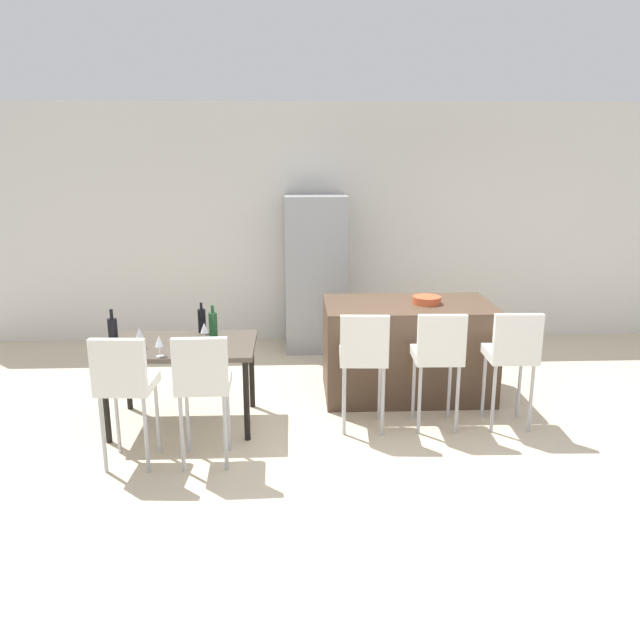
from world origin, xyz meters
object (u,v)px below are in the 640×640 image
at_px(dining_table, 182,352).
at_px(wine_bottle_far, 213,324).
at_px(bar_chair_left, 364,353).
at_px(wine_bottle_left, 202,320).
at_px(refrigerator, 316,273).
at_px(kitchen_island, 407,349).
at_px(wine_glass_near, 140,334).
at_px(wine_glass_right, 159,342).
at_px(bar_chair_right, 512,351).
at_px(wine_glass_middle, 204,328).
at_px(fruit_bowl, 427,300).
at_px(dining_chair_near, 125,380).
at_px(dining_chair_far, 203,379).
at_px(wine_bottle_end, 113,332).
at_px(bar_chair_middle, 438,352).

xyz_separation_m(dining_table, wine_bottle_far, (0.26, 0.19, 0.19)).
distance_m(bar_chair_left, wine_bottle_left, 1.52).
height_order(bar_chair_left, refrigerator, refrigerator).
height_order(bar_chair_left, wine_bottle_far, bar_chair_left).
distance_m(kitchen_island, wine_glass_near, 2.54).
height_order(wine_bottle_far, wine_glass_right, wine_bottle_far).
xyz_separation_m(bar_chair_right, wine_glass_near, (-3.14, 0.09, 0.17)).
distance_m(wine_glass_middle, fruit_bowl, 2.13).
distance_m(dining_chair_near, fruit_bowl, 2.91).
xyz_separation_m(kitchen_island, dining_chair_near, (-2.36, -1.41, 0.24)).
bearing_deg(dining_table, dining_chair_near, -110.35).
xyz_separation_m(bar_chair_right, wine_glass_right, (-2.93, -0.14, 0.17)).
relative_size(kitchen_island, dining_chair_near, 1.53).
bearing_deg(wine_glass_near, wine_bottle_far, 27.84).
height_order(dining_chair_near, fruit_bowl, dining_chair_near).
relative_size(wine_glass_right, fruit_bowl, 0.65).
bearing_deg(dining_chair_far, wine_bottle_far, 91.84).
height_order(dining_chair_near, dining_chair_far, same).
height_order(wine_bottle_left, wine_glass_middle, wine_bottle_left).
height_order(dining_table, wine_glass_middle, wine_glass_middle).
bearing_deg(wine_bottle_far, fruit_bowl, 12.10).
xyz_separation_m(bar_chair_right, wine_bottle_end, (-3.37, 0.14, 0.17)).
distance_m(dining_chair_far, wine_bottle_end, 1.12).
bearing_deg(kitchen_island, wine_glass_right, -155.83).
height_order(wine_bottle_left, wine_bottle_far, wine_bottle_far).
xyz_separation_m(wine_glass_near, fruit_bowl, (2.56, 0.73, 0.09)).
bearing_deg(wine_glass_near, kitchen_island, 17.29).
relative_size(bar_chair_left, wine_glass_middle, 6.03).
height_order(wine_glass_right, wine_glass_near, same).
distance_m(dining_table, refrigerator, 2.55).
xyz_separation_m(bar_chair_right, wine_bottle_far, (-2.56, 0.40, 0.16)).
distance_m(bar_chair_left, wine_glass_middle, 1.38).
height_order(dining_chair_far, wine_bottle_far, dining_chair_far).
distance_m(kitchen_island, wine_glass_right, 2.43).
bearing_deg(wine_bottle_left, dining_table, -112.08).
bearing_deg(fruit_bowl, refrigerator, 122.19).
bearing_deg(wine_glass_middle, wine_bottle_left, 101.52).
bearing_deg(dining_chair_near, kitchen_island, 30.89).
bearing_deg(wine_glass_near, wine_glass_middle, 15.06).
bearing_deg(wine_bottle_left, wine_glass_near, -135.58).
distance_m(dining_chair_near, wine_glass_middle, 0.96).
xyz_separation_m(wine_bottle_far, wine_glass_middle, (-0.06, -0.16, 0.01)).
bearing_deg(wine_glass_middle, wine_bottle_end, -173.27).
bearing_deg(kitchen_island, dining_chair_near, -149.11).
bearing_deg(wine_bottle_far, wine_glass_right, -124.17).
relative_size(wine_bottle_end, wine_glass_middle, 1.86).
xyz_separation_m(bar_chair_middle, bar_chair_right, (0.63, 0.00, 0.00)).
height_order(bar_chair_middle, dining_chair_far, same).
relative_size(dining_chair_far, wine_glass_right, 6.03).
xyz_separation_m(dining_chair_far, wine_bottle_far, (-0.03, 0.97, 0.16)).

